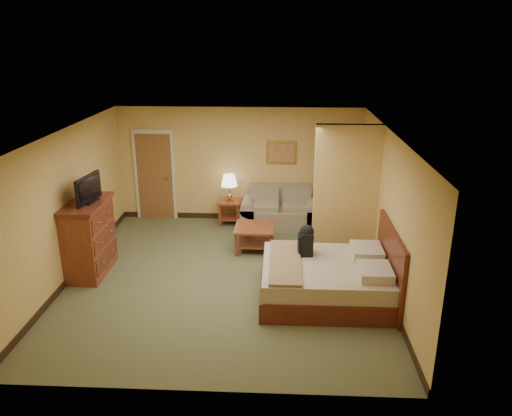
# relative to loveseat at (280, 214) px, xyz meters

# --- Properties ---
(floor) EXTENTS (6.00, 6.00, 0.00)m
(floor) POSITION_rel_loveseat_xyz_m (-0.94, -2.57, -0.29)
(floor) COLOR #55593A
(floor) RESTS_ON ground
(ceiling) EXTENTS (6.00, 6.00, 0.00)m
(ceiling) POSITION_rel_loveseat_xyz_m (-0.94, -2.57, 2.31)
(ceiling) COLOR white
(ceiling) RESTS_ON back_wall
(back_wall) EXTENTS (5.50, 0.02, 2.60)m
(back_wall) POSITION_rel_loveseat_xyz_m (-0.94, 0.43, 1.01)
(back_wall) COLOR tan
(back_wall) RESTS_ON floor
(left_wall) EXTENTS (0.02, 6.00, 2.60)m
(left_wall) POSITION_rel_loveseat_xyz_m (-3.69, -2.57, 1.01)
(left_wall) COLOR tan
(left_wall) RESTS_ON floor
(right_wall) EXTENTS (0.02, 6.00, 2.60)m
(right_wall) POSITION_rel_loveseat_xyz_m (1.81, -2.57, 1.01)
(right_wall) COLOR tan
(right_wall) RESTS_ON floor
(partition) EXTENTS (1.20, 0.15, 2.60)m
(partition) POSITION_rel_loveseat_xyz_m (1.21, -1.65, 1.01)
(partition) COLOR tan
(partition) RESTS_ON floor
(door) EXTENTS (0.94, 0.16, 2.10)m
(door) POSITION_rel_loveseat_xyz_m (-2.89, 0.39, 0.74)
(door) COLOR beige
(door) RESTS_ON floor
(baseboard) EXTENTS (5.50, 0.02, 0.12)m
(baseboard) POSITION_rel_loveseat_xyz_m (-0.94, 0.42, -0.23)
(baseboard) COLOR black
(baseboard) RESTS_ON floor
(loveseat) EXTENTS (1.77, 0.82, 0.89)m
(loveseat) POSITION_rel_loveseat_xyz_m (0.00, 0.00, 0.00)
(loveseat) COLOR gray
(loveseat) RESTS_ON floor
(side_table) EXTENTS (0.51, 0.51, 0.56)m
(side_table) POSITION_rel_loveseat_xyz_m (-1.15, 0.08, 0.08)
(side_table) COLOR maroon
(side_table) RESTS_ON floor
(table_lamp) EXTENTS (0.37, 0.37, 0.61)m
(table_lamp) POSITION_rel_loveseat_xyz_m (-1.15, 0.08, 0.73)
(table_lamp) COLOR #B98B44
(table_lamp) RESTS_ON side_table
(coffee_table) EXTENTS (0.80, 0.80, 0.50)m
(coffee_table) POSITION_rel_loveseat_xyz_m (-0.51, -1.34, 0.07)
(coffee_table) COLOR maroon
(coffee_table) RESTS_ON floor
(wall_picture) EXTENTS (0.67, 0.04, 0.52)m
(wall_picture) POSITION_rel_loveseat_xyz_m (-0.00, 0.40, 1.31)
(wall_picture) COLOR #B78E3F
(wall_picture) RESTS_ON back_wall
(dresser) EXTENTS (0.66, 1.26, 1.35)m
(dresser) POSITION_rel_loveseat_xyz_m (-3.42, -2.48, 0.39)
(dresser) COLOR maroon
(dresser) RESTS_ON floor
(tv) EXTENTS (0.24, 0.78, 0.48)m
(tv) POSITION_rel_loveseat_xyz_m (-3.32, -2.48, 1.28)
(tv) COLOR black
(tv) RESTS_ON dresser
(bed) EXTENTS (2.22, 1.89, 1.22)m
(bed) POSITION_rel_loveseat_xyz_m (0.87, -3.19, 0.04)
(bed) COLOR #501B12
(bed) RESTS_ON floor
(backpack) EXTENTS (0.24, 0.31, 0.52)m
(backpack) POSITION_rel_loveseat_xyz_m (0.44, -2.80, 0.58)
(backpack) COLOR black
(backpack) RESTS_ON bed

